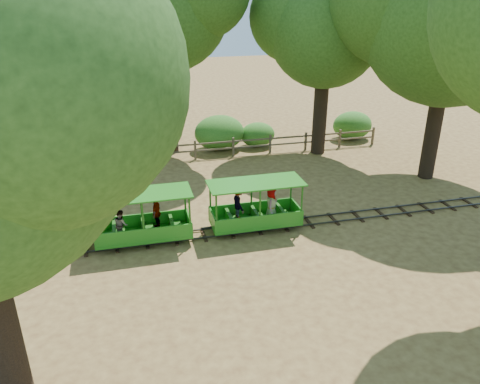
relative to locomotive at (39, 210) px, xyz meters
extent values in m
plane|color=#A48746|center=(7.28, -0.07, -1.61)|extent=(90.00, 90.00, 0.00)
cube|color=#3F3D3A|center=(7.28, -0.37, -1.54)|extent=(22.00, 0.05, 0.05)
cube|color=#3F3D3A|center=(7.28, 0.23, -1.54)|extent=(22.00, 0.05, 0.05)
cube|color=#382314|center=(7.28, -0.07, -1.59)|extent=(0.12, 1.00, 0.05)
cube|color=#382314|center=(2.28, -0.07, -1.59)|extent=(0.12, 1.00, 0.05)
cube|color=#382314|center=(12.28, -0.07, -1.59)|extent=(0.12, 1.00, 0.05)
cube|color=black|center=(0.13, -0.07, -1.34)|extent=(2.13, 0.68, 0.17)
cylinder|color=black|center=(-0.21, -0.07, -0.98)|extent=(1.35, 0.54, 0.54)
cylinder|color=black|center=(-0.74, -0.07, -0.50)|extent=(0.15, 0.15, 0.43)
sphere|color=#AF902A|center=(-0.16, -0.07, -0.69)|extent=(0.25, 0.25, 0.25)
cylinder|color=#AF902A|center=(-0.40, -0.07, -0.67)|extent=(0.10, 0.10, 0.10)
cube|color=black|center=(0.76, -0.07, -0.99)|extent=(0.87, 0.68, 0.53)
cube|color=black|center=(0.76, -0.07, -0.70)|extent=(0.92, 0.73, 0.04)
cone|color=black|center=(-1.03, -0.07, -1.36)|extent=(0.43, 0.62, 0.62)
cylinder|color=#AF902A|center=(-0.91, -0.07, -0.89)|extent=(0.10, 0.14, 0.14)
cylinder|color=maroon|center=(-0.59, -0.42, -1.34)|extent=(0.35, 0.06, 0.35)
cylinder|color=maroon|center=(-0.59, 0.27, -1.34)|extent=(0.35, 0.06, 0.35)
cylinder|color=maroon|center=(0.04, -0.42, -1.34)|extent=(0.35, 0.06, 0.35)
cylinder|color=maroon|center=(0.04, 0.27, -1.34)|extent=(0.35, 0.06, 0.35)
cylinder|color=maroon|center=(0.66, -0.42, -1.34)|extent=(0.35, 0.06, 0.35)
cylinder|color=maroon|center=(0.66, 0.27, -1.34)|extent=(0.35, 0.06, 0.35)
sphere|color=white|center=(-0.64, -0.02, 0.05)|extent=(0.87, 0.87, 0.87)
sphere|color=white|center=(-0.25, 0.03, 0.39)|extent=(1.16, 1.16, 1.16)
sphere|color=white|center=(0.42, 0.08, 0.68)|extent=(0.97, 0.97, 0.97)
imported|color=silver|center=(0.84, 0.00, 0.20)|extent=(0.55, 0.72, 1.77)
cube|color=#247E1B|center=(3.20, -0.07, -1.31)|extent=(3.22, 1.23, 0.09)
cube|color=#205F15|center=(3.20, -0.07, -1.42)|extent=(2.90, 0.47, 0.13)
cube|color=#247E1B|center=(3.20, -0.65, -1.02)|extent=(3.22, 0.06, 0.47)
cube|color=#247E1B|center=(3.20, 0.50, -1.02)|extent=(3.22, 0.06, 0.47)
cube|color=#247E1B|center=(3.20, -0.07, 0.21)|extent=(3.37, 1.37, 0.05)
cylinder|color=#205F15|center=(1.67, -0.63, -0.55)|extent=(0.07, 0.07, 1.52)
cylinder|color=#205F15|center=(1.67, 0.49, -0.55)|extent=(0.07, 0.07, 1.52)
cylinder|color=#205F15|center=(4.74, -0.63, -0.55)|extent=(0.07, 0.07, 1.52)
cylinder|color=#205F15|center=(4.74, 0.49, -0.55)|extent=(0.07, 0.07, 1.52)
cube|color=#205F15|center=(2.24, -0.07, -1.07)|extent=(0.11, 1.04, 0.38)
cube|color=#205F15|center=(3.20, -0.07, -1.07)|extent=(0.11, 1.04, 0.38)
cube|color=#205F15|center=(4.17, -0.07, -1.07)|extent=(0.11, 1.04, 0.38)
cylinder|color=black|center=(2.17, -0.40, -1.38)|extent=(0.27, 0.06, 0.27)
cylinder|color=black|center=(2.17, 0.25, -1.38)|extent=(0.27, 0.06, 0.27)
cylinder|color=black|center=(4.23, -0.40, -1.38)|extent=(0.27, 0.06, 0.27)
cylinder|color=black|center=(4.23, 0.25, -1.38)|extent=(0.27, 0.06, 0.27)
imported|color=gray|center=(2.48, -0.27, -0.73)|extent=(0.58, 0.64, 1.06)
imported|color=gray|center=(3.69, 0.19, -0.65)|extent=(0.52, 0.77, 1.21)
cube|color=#247E1B|center=(7.18, -0.07, -1.31)|extent=(3.22, 1.23, 0.09)
cube|color=#205F15|center=(7.18, -0.07, -1.42)|extent=(2.90, 0.47, 0.13)
cube|color=#247E1B|center=(7.18, -0.65, -1.02)|extent=(3.22, 0.06, 0.47)
cube|color=#247E1B|center=(7.18, 0.50, -1.02)|extent=(3.22, 0.06, 0.47)
cube|color=#247E1B|center=(7.18, -0.07, 0.21)|extent=(3.37, 1.37, 0.05)
cylinder|color=#205F15|center=(5.65, -0.63, -0.55)|extent=(0.07, 0.07, 1.52)
cylinder|color=#205F15|center=(5.65, 0.49, -0.55)|extent=(0.07, 0.07, 1.52)
cylinder|color=#205F15|center=(8.72, -0.63, -0.55)|extent=(0.07, 0.07, 1.52)
cylinder|color=#205F15|center=(8.72, 0.49, -0.55)|extent=(0.07, 0.07, 1.52)
cube|color=#205F15|center=(6.22, -0.07, -1.07)|extent=(0.11, 1.04, 0.38)
cube|color=#205F15|center=(7.18, -0.07, -1.07)|extent=(0.11, 1.04, 0.38)
cube|color=#205F15|center=(8.15, -0.07, -1.07)|extent=(0.11, 1.04, 0.38)
cylinder|color=black|center=(6.15, -0.40, -1.38)|extent=(0.27, 0.06, 0.27)
cylinder|color=black|center=(6.15, 0.25, -1.38)|extent=(0.27, 0.06, 0.27)
cylinder|color=black|center=(8.21, -0.40, -1.38)|extent=(0.27, 0.06, 0.27)
cylinder|color=black|center=(8.21, 0.25, -1.38)|extent=(0.27, 0.06, 0.27)
imported|color=gray|center=(6.63, 0.18, -0.60)|extent=(0.53, 0.88, 1.32)
imported|color=gray|center=(7.72, -0.26, -0.60)|extent=(0.68, 0.77, 1.32)
cylinder|color=#2D2116|center=(-1.22, 5.93, 0.33)|extent=(0.70, 0.70, 3.89)
cylinder|color=#2D2116|center=(-1.22, 5.93, 3.39)|extent=(0.52, 0.53, 2.22)
sphere|color=#254816|center=(-1.22, 5.93, 5.52)|extent=(6.80, 6.80, 6.80)
cylinder|color=#2D2116|center=(5.28, 9.43, 0.42)|extent=(0.66, 0.66, 4.07)
cylinder|color=#2D2116|center=(5.28, 9.43, 3.62)|extent=(0.50, 0.50, 2.33)
sphere|color=#254816|center=(5.28, 9.43, 5.73)|extent=(6.34, 6.34, 6.34)
cylinder|color=#2D2116|center=(12.78, 7.43, 0.10)|extent=(0.72, 0.72, 3.42)
cylinder|color=#2D2116|center=(12.78, 7.43, 2.79)|extent=(0.54, 0.54, 1.96)
sphere|color=#254816|center=(12.78, 7.43, 4.61)|extent=(5.59, 5.59, 5.59)
sphere|color=#254816|center=(14.17, 6.59, 5.30)|extent=(4.19, 4.19, 4.19)
sphere|color=#254816|center=(11.52, 8.40, 5.17)|extent=(4.47, 4.47, 4.47)
cylinder|color=#2D2116|center=(16.28, 2.93, 0.28)|extent=(0.68, 0.68, 3.79)
cylinder|color=#2D2116|center=(16.28, 2.93, 3.26)|extent=(0.51, 0.51, 2.17)
sphere|color=#254816|center=(16.28, 2.93, 5.47)|extent=(7.45, 7.45, 7.45)
cylinder|color=#2D2116|center=(0.28, -6.57, 0.09)|extent=(0.64, 0.64, 3.41)
sphere|color=#254816|center=(1.75, -7.46, 5.36)|extent=(4.43, 4.43, 4.43)
cube|color=brown|center=(-1.72, 7.93, -1.11)|extent=(0.10, 0.10, 1.00)
cube|color=brown|center=(0.28, 7.93, -1.11)|extent=(0.10, 0.10, 1.00)
cube|color=brown|center=(2.28, 7.93, -1.11)|extent=(0.10, 0.10, 1.00)
cube|color=brown|center=(4.28, 7.93, -1.11)|extent=(0.10, 0.10, 1.00)
cube|color=brown|center=(6.28, 7.93, -1.11)|extent=(0.10, 0.10, 1.00)
cube|color=brown|center=(8.28, 7.93, -1.11)|extent=(0.10, 0.10, 1.00)
cube|color=brown|center=(10.28, 7.93, -1.11)|extent=(0.10, 0.10, 1.00)
cube|color=brown|center=(12.28, 7.93, -1.11)|extent=(0.10, 0.10, 1.00)
cube|color=brown|center=(14.28, 7.93, -1.11)|extent=(0.10, 0.10, 1.00)
cube|color=brown|center=(16.28, 7.93, -1.11)|extent=(0.10, 0.10, 1.00)
cube|color=brown|center=(7.28, 7.93, -0.81)|extent=(18.00, 0.06, 0.08)
cube|color=brown|center=(7.28, 7.93, -1.16)|extent=(18.00, 0.06, 0.08)
ellipsoid|color=#2D6B1E|center=(-1.16, 9.23, -0.73)|extent=(2.55, 1.96, 1.76)
ellipsoid|color=#2D6B1E|center=(7.81, 9.23, -0.68)|extent=(2.69, 2.07, 1.86)
ellipsoid|color=#2D6B1E|center=(9.95, 9.23, -0.95)|extent=(1.92, 1.48, 1.33)
ellipsoid|color=#2D6B1E|center=(15.64, 9.23, -0.82)|extent=(2.30, 1.77, 1.59)
camera|label=1|loc=(2.95, -14.57, 6.52)|focal=35.00mm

